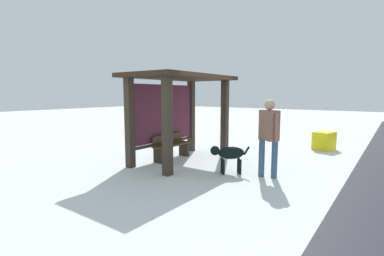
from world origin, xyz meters
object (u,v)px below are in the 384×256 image
object	(u,v)px
bench_left_inside	(171,147)
person_walking	(269,132)
bus_shelter	(177,97)
grit_bin	(324,141)
dog	(229,154)

from	to	relation	value
bench_left_inside	person_walking	size ratio (longest dim) A/B	0.75
bus_shelter	grit_bin	bearing A→B (deg)	-36.87
bench_left_inside	grit_bin	bearing A→B (deg)	-38.71
bench_left_inside	dog	size ratio (longest dim) A/B	1.74
dog	grit_bin	distance (m)	4.84
dog	grit_bin	size ratio (longest dim) A/B	1.13
bus_shelter	bench_left_inside	world-z (taller)	bus_shelter
bus_shelter	person_walking	distance (m)	2.94
grit_bin	bus_shelter	bearing A→B (deg)	143.13
bus_shelter	grit_bin	distance (m)	5.56
bench_left_inside	grit_bin	distance (m)	5.48
bus_shelter	bench_left_inside	bearing A→B (deg)	90.00
bus_shelter	dog	distance (m)	2.41
dog	bench_left_inside	bearing A→B (deg)	79.62
bench_left_inside	grit_bin	size ratio (longest dim) A/B	1.97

